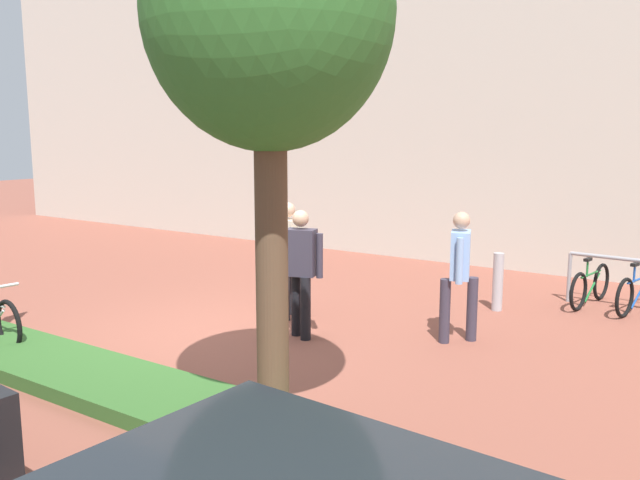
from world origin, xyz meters
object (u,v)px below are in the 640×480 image
Objects in this scene: person_casual_tan at (460,268)px; tree_sidewalk at (269,18)px; person_shirt_blue at (288,252)px; person_suited_dark at (301,266)px; bike_rack_cluster at (637,290)px; bollard_steel at (498,282)px.

tree_sidewalk is at bearing -94.16° from person_casual_tan.
person_shirt_blue is 1.01m from person_suited_dark.
person_suited_dark is at bearing -132.23° from bike_rack_cluster.
person_suited_dark is (-3.53, -3.89, 0.63)m from bike_rack_cluster.
person_suited_dark and person_casual_tan have the same top height.
person_suited_dark is (0.73, -0.70, 0.00)m from person_shirt_blue.
person_suited_dark reaches higher than bollard_steel.
tree_sidewalk is 4.02m from person_suited_dark.
bike_rack_cluster is at bearing 31.20° from bollard_steel.
tree_sidewalk reaches higher than bike_rack_cluster.
tree_sidewalk is 2.79× the size of person_shirt_blue.
person_shirt_blue is at bearing 136.17° from person_suited_dark.
person_shirt_blue is 1.00× the size of person_suited_dark.
bollard_steel is at bearing 40.58° from person_shirt_blue.
person_casual_tan is at bearing 28.93° from person_suited_dark.
bike_rack_cluster is 2.34× the size of bollard_steel.
tree_sidewalk reaches higher than bollard_steel.
tree_sidewalk is 2.79× the size of person_casual_tan.
bike_rack_cluster is 2.11m from bollard_steel.
tree_sidewalk is 5.34× the size of bollard_steel.
person_suited_dark is (-1.73, -2.80, 0.53)m from bollard_steel.
bollard_steel is 3.33m from person_suited_dark.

